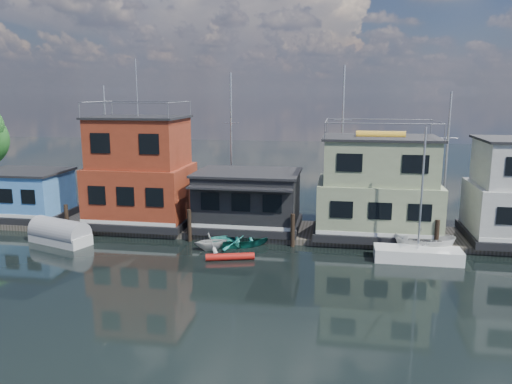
% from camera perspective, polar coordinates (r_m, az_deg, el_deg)
% --- Properties ---
extents(ground, '(160.00, 160.00, 0.00)m').
position_cam_1_polar(ground, '(25.02, -4.96, -12.19)').
color(ground, black).
rests_on(ground, ground).
extents(dock, '(48.00, 5.00, 0.40)m').
position_cam_1_polar(dock, '(36.02, -0.15, -4.37)').
color(dock, '#595147').
rests_on(dock, ground).
extents(houseboat_blue, '(6.40, 4.90, 3.66)m').
position_cam_1_polar(houseboat_blue, '(42.42, -24.86, -0.24)').
color(houseboat_blue, black).
rests_on(houseboat_blue, dock).
extents(houseboat_red, '(7.40, 5.90, 11.86)m').
position_cam_1_polar(houseboat_red, '(37.54, -13.05, 2.09)').
color(houseboat_red, black).
rests_on(houseboat_red, dock).
extents(houseboat_dark, '(7.40, 6.10, 4.06)m').
position_cam_1_polar(houseboat_dark, '(35.55, -0.95, -0.90)').
color(houseboat_dark, black).
rests_on(houseboat_dark, dock).
extents(houseboat_green, '(8.40, 5.90, 7.03)m').
position_cam_1_polar(houseboat_green, '(34.85, 13.76, 0.42)').
color(houseboat_green, black).
rests_on(houseboat_green, dock).
extents(pilings, '(42.28, 0.28, 2.20)m').
position_cam_1_polar(pilings, '(33.18, -1.54, -4.14)').
color(pilings, '#2D2116').
rests_on(pilings, ground).
extents(background_masts, '(36.40, 0.16, 12.00)m').
position_cam_1_polar(background_masts, '(40.41, 8.01, 4.99)').
color(background_masts, silver).
rests_on(background_masts, ground).
extents(red_kayak, '(2.95, 1.21, 0.43)m').
position_cam_1_polar(red_kayak, '(30.36, -2.98, -7.40)').
color(red_kayak, '#B31A13').
rests_on(red_kayak, ground).
extents(day_sailer, '(5.08, 1.70, 8.01)m').
position_cam_1_polar(day_sailer, '(31.60, 17.99, -6.74)').
color(day_sailer, white).
rests_on(day_sailer, ground).
extents(dinghy_teal, '(4.67, 3.97, 0.82)m').
position_cam_1_polar(dinghy_teal, '(33.06, -1.69, -5.45)').
color(dinghy_teal, teal).
rests_on(dinghy_teal, ground).
extents(tarp_runabout, '(4.68, 3.04, 1.77)m').
position_cam_1_polar(tarp_runabout, '(35.96, -21.51, -4.45)').
color(tarp_runabout, silver).
rests_on(tarp_runabout, ground).
extents(motorboat, '(3.81, 2.04, 1.40)m').
position_cam_1_polar(motorboat, '(32.75, 18.66, -5.70)').
color(motorboat, silver).
rests_on(motorboat, ground).
extents(dinghy_white, '(2.74, 2.61, 1.13)m').
position_cam_1_polar(dinghy_white, '(32.24, -5.20, -5.64)').
color(dinghy_white, silver).
rests_on(dinghy_white, ground).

